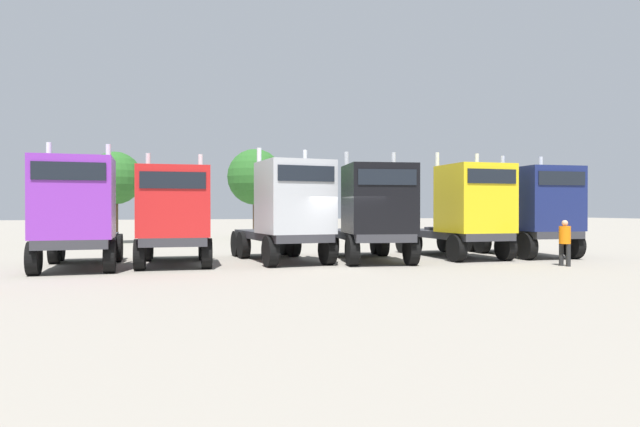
# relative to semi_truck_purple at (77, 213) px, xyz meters

# --- Properties ---
(ground) EXTENTS (200.00, 200.00, 0.00)m
(ground) POSITION_rel_semi_truck_purple_xyz_m (8.98, -1.08, -1.94)
(ground) COLOR gray
(semi_truck_purple) EXTENTS (2.60, 6.26, 4.33)m
(semi_truck_purple) POSITION_rel_semi_truck_purple_xyz_m (0.00, 0.00, 0.00)
(semi_truck_purple) COLOR #333338
(semi_truck_purple) RESTS_ON ground
(semi_truck_red) EXTENTS (2.84, 5.91, 4.12)m
(semi_truck_red) POSITION_rel_semi_truck_purple_xyz_m (3.17, 0.44, -0.06)
(semi_truck_red) COLOR #333338
(semi_truck_red) RESTS_ON ground
(semi_truck_silver) EXTENTS (3.11, 6.40, 4.42)m
(semi_truck_silver) POSITION_rel_semi_truck_purple_xyz_m (7.39, 0.40, 0.07)
(semi_truck_silver) COLOR #333338
(semi_truck_silver) RESTS_ON ground
(semi_truck_black) EXTENTS (3.39, 6.68, 4.30)m
(semi_truck_black) POSITION_rel_semi_truck_purple_xyz_m (10.56, -0.30, -0.01)
(semi_truck_black) COLOR #333338
(semi_truck_black) RESTS_ON ground
(semi_truck_yellow) EXTENTS (2.57, 6.10, 4.43)m
(semi_truck_yellow) POSITION_rel_semi_truck_purple_xyz_m (14.81, 0.06, 0.06)
(semi_truck_yellow) COLOR #333338
(semi_truck_yellow) RESTS_ON ground
(semi_truck_navy) EXTENTS (2.88, 6.01, 4.40)m
(semi_truck_navy) POSITION_rel_semi_truck_purple_xyz_m (18.08, 0.05, 0.08)
(semi_truck_navy) COLOR #333338
(semi_truck_navy) RESTS_ON ground
(visitor_in_hivis) EXTENTS (0.50, 0.50, 1.66)m
(visitor_in_hivis) POSITION_rel_semi_truck_purple_xyz_m (16.67, -3.48, -0.98)
(visitor_in_hivis) COLOR #242424
(visitor_in_hivis) RESTS_ON ground
(oak_far_left) EXTENTS (3.17, 3.17, 5.52)m
(oak_far_left) POSITION_rel_semi_truck_purple_xyz_m (0.21, 15.28, 1.97)
(oak_far_left) COLOR #4C3823
(oak_far_left) RESTS_ON ground
(oak_far_centre) EXTENTS (4.00, 4.00, 6.39)m
(oak_far_centre) POSITION_rel_semi_truck_purple_xyz_m (9.41, 19.37, 2.43)
(oak_far_centre) COLOR #4C3823
(oak_far_centre) RESTS_ON ground
(oak_far_right) EXTENTS (3.59, 3.59, 5.55)m
(oak_far_right) POSITION_rel_semi_truck_purple_xyz_m (19.75, 18.65, 1.80)
(oak_far_right) COLOR #4C3823
(oak_far_right) RESTS_ON ground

